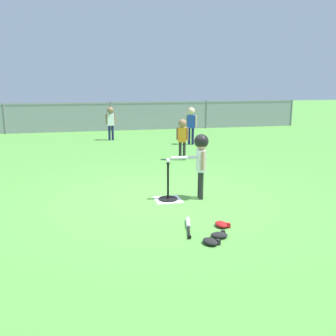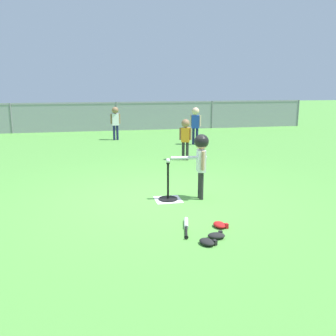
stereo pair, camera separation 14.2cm
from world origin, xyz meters
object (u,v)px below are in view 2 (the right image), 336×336
(fielder_near_right, at_px, (115,119))
(glove_near_bats, at_px, (217,236))
(fielder_near_left, at_px, (185,134))
(fielder_deep_center, at_px, (195,121))
(batter_child, at_px, (201,153))
(baseball_on_tee, at_px, (168,161))
(glove_by_plate, at_px, (207,242))
(glove_tossed_aside, at_px, (220,225))
(batting_tee, at_px, (168,194))
(spare_bat_silver, at_px, (186,225))

(fielder_near_right, xyz_separation_m, glove_near_bats, (0.65, -8.58, -0.68))
(fielder_near_left, bearing_deg, fielder_deep_center, 68.33)
(batter_child, distance_m, glove_near_bats, 1.84)
(batter_child, relative_size, fielder_near_right, 0.99)
(baseball_on_tee, height_order, fielder_near_right, fielder_near_right)
(glove_by_plate, relative_size, glove_tossed_aside, 1.10)
(baseball_on_tee, bearing_deg, fielder_near_left, 70.68)
(baseball_on_tee, xyz_separation_m, fielder_near_right, (-0.37, 6.88, 0.04))
(batting_tee, xyz_separation_m, fielder_near_left, (1.10, 3.15, 0.57))
(batting_tee, xyz_separation_m, spare_bat_silver, (-0.01, -1.25, -0.07))
(baseball_on_tee, bearing_deg, glove_near_bats, -80.72)
(fielder_near_right, relative_size, glove_tossed_aside, 4.68)
(fielder_near_right, height_order, fielder_near_left, fielder_near_right)
(batting_tee, distance_m, batter_child, 0.88)
(fielder_near_left, distance_m, glove_near_bats, 4.96)
(batter_child, xyz_separation_m, glove_by_plate, (-0.45, -1.82, -0.75))
(fielder_near_right, bearing_deg, fielder_deep_center, -31.59)
(batting_tee, bearing_deg, spare_bat_silver, -90.32)
(fielder_deep_center, relative_size, spare_bat_silver, 1.77)
(fielder_deep_center, bearing_deg, spare_bat_silver, -106.79)
(fielder_deep_center, relative_size, glove_near_bats, 4.83)
(fielder_near_right, relative_size, fielder_deep_center, 0.96)
(baseball_on_tee, height_order, glove_by_plate, baseball_on_tee)
(fielder_near_left, bearing_deg, glove_near_bats, -99.66)
(fielder_near_right, xyz_separation_m, fielder_near_left, (1.48, -3.74, -0.05))
(fielder_near_left, xyz_separation_m, glove_near_bats, (-0.83, -4.85, -0.63))
(baseball_on_tee, distance_m, spare_bat_silver, 1.41)
(batter_child, xyz_separation_m, glove_tossed_aside, (-0.10, -1.31, -0.75))
(baseball_on_tee, xyz_separation_m, fielder_deep_center, (2.01, 5.42, 0.07))
(batter_child, bearing_deg, glove_near_bats, -99.26)
(batting_tee, height_order, fielder_deep_center, fielder_deep_center)
(fielder_near_right, bearing_deg, glove_tossed_aside, -84.35)
(baseball_on_tee, xyz_separation_m, batter_child, (0.55, -0.04, 0.11))
(batting_tee, height_order, glove_by_plate, batting_tee)
(batting_tee, relative_size, glove_near_bats, 2.66)
(baseball_on_tee, height_order, fielder_deep_center, fielder_deep_center)
(batter_child, relative_size, glove_near_bats, 4.59)
(baseball_on_tee, bearing_deg, glove_tossed_aside, -71.90)
(batter_child, height_order, glove_tossed_aside, batter_child)
(spare_bat_silver, xyz_separation_m, glove_near_bats, (0.28, -0.45, 0.01))
(fielder_near_right, bearing_deg, fielder_near_left, -68.45)
(batter_child, xyz_separation_m, spare_bat_silver, (-0.55, -1.21, -0.76))
(spare_bat_silver, distance_m, glove_tossed_aside, 0.46)
(batting_tee, height_order, glove_tossed_aside, batting_tee)
(fielder_deep_center, xyz_separation_m, glove_by_plate, (-1.90, -7.28, -0.71))
(baseball_on_tee, relative_size, glove_tossed_aside, 0.31)
(batter_child, relative_size, fielder_near_left, 1.07)
(glove_tossed_aside, bearing_deg, glove_by_plate, -123.87)
(fielder_near_right, height_order, glove_near_bats, fielder_near_right)
(spare_bat_silver, bearing_deg, baseball_on_tee, 89.68)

